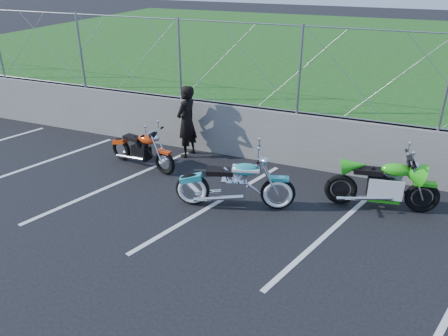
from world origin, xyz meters
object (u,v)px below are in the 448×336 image
at_px(cruiser_turquoise, 236,185).
at_px(naked_orange, 143,151).
at_px(sportbike_green, 384,186).
at_px(person_standing, 187,122).

distance_m(cruiser_turquoise, naked_orange, 2.87).
height_order(sportbike_green, person_standing, person_standing).
xyz_separation_m(cruiser_turquoise, person_standing, (-2.06, 1.94, 0.42)).
height_order(naked_orange, person_standing, person_standing).
xyz_separation_m(naked_orange, person_standing, (0.66, 1.04, 0.48)).
relative_size(cruiser_turquoise, naked_orange, 1.18).
distance_m(naked_orange, sportbike_green, 5.43).
bearing_deg(sportbike_green, naked_orange, 171.97).
distance_m(cruiser_turquoise, sportbike_green, 2.90).
relative_size(naked_orange, sportbike_green, 0.90).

